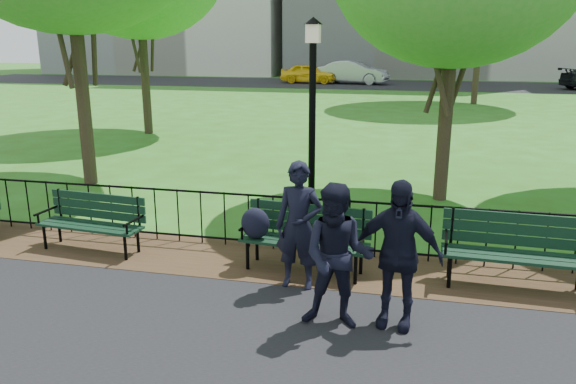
% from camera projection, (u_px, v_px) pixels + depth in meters
% --- Properties ---
extents(ground, '(120.00, 120.00, 0.00)m').
position_uv_depth(ground, '(312.00, 314.00, 6.84)').
color(ground, '#325C18').
extents(dirt_strip, '(60.00, 1.60, 0.01)m').
position_uv_depth(dirt_strip, '(331.00, 266.00, 8.25)').
color(dirt_strip, '#332214').
rests_on(dirt_strip, ground).
extents(far_street, '(70.00, 9.00, 0.01)m').
position_uv_depth(far_street, '(402.00, 85.00, 39.73)').
color(far_street, black).
rests_on(far_street, ground).
extents(iron_fence, '(24.06, 0.06, 1.00)m').
position_uv_depth(iron_fence, '(336.00, 224.00, 8.59)').
color(iron_fence, black).
rests_on(iron_fence, ground).
extents(park_bench_main, '(1.87, 0.75, 1.04)m').
position_uv_depth(park_bench_main, '(285.00, 228.00, 8.00)').
color(park_bench_main, black).
rests_on(park_bench_main, ground).
extents(park_bench_left_a, '(1.75, 0.69, 0.97)m').
position_uv_depth(park_bench_left_a, '(93.00, 216.00, 8.80)').
color(park_bench_left_a, black).
rests_on(park_bench_left_a, ground).
extents(park_bench_right_a, '(1.93, 0.67, 1.08)m').
position_uv_depth(park_bench_right_a, '(516.00, 244.00, 7.45)').
color(park_bench_right_a, black).
rests_on(park_bench_right_a, ground).
extents(lamppost, '(0.32, 0.32, 3.59)m').
position_uv_depth(lamppost, '(312.00, 117.00, 9.60)').
color(lamppost, black).
rests_on(lamppost, ground).
extents(person_left, '(0.64, 0.44, 1.72)m').
position_uv_depth(person_left, '(299.00, 226.00, 7.38)').
color(person_left, black).
rests_on(person_left, asphalt_path).
extents(person_mid, '(0.83, 0.44, 1.71)m').
position_uv_depth(person_mid, '(338.00, 257.00, 6.35)').
color(person_mid, black).
rests_on(person_mid, asphalt_path).
extents(person_right, '(1.08, 0.57, 1.76)m').
position_uv_depth(person_right, '(397.00, 254.00, 6.37)').
color(person_right, black).
rests_on(person_right, asphalt_path).
extents(taxi, '(4.26, 2.03, 1.40)m').
position_uv_depth(taxi, '(309.00, 73.00, 40.94)').
color(taxi, yellow).
rests_on(taxi, far_street).
extents(sedan_silver, '(5.21, 2.60, 1.64)m').
position_uv_depth(sedan_silver, '(353.00, 72.00, 40.36)').
color(sedan_silver, '#9EA1A5').
rests_on(sedan_silver, far_street).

